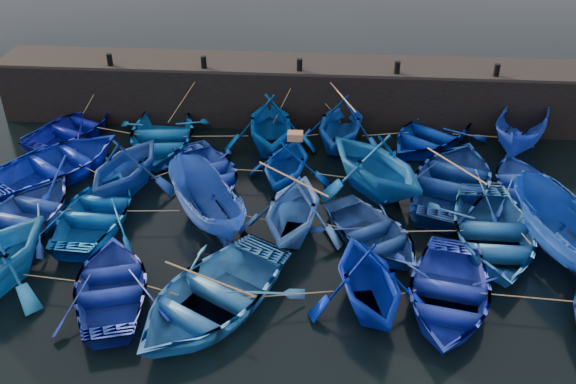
# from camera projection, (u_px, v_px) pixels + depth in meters

# --- Properties ---
(ground) EXTENTS (120.00, 120.00, 0.00)m
(ground) POSITION_uv_depth(u_px,v_px,m) (280.00, 266.00, 19.87)
(ground) COLOR black
(ground) RESTS_ON ground
(quay_wall) EXTENTS (26.00, 2.50, 2.50)m
(quay_wall) POSITION_uv_depth(u_px,v_px,m) (300.00, 92.00, 28.04)
(quay_wall) COLOR black
(quay_wall) RESTS_ON ground
(quay_top) EXTENTS (26.00, 2.50, 0.12)m
(quay_top) POSITION_uv_depth(u_px,v_px,m) (301.00, 64.00, 27.34)
(quay_top) COLOR black
(quay_top) RESTS_ON quay_wall
(bollard_0) EXTENTS (0.24, 0.24, 0.50)m
(bollard_0) POSITION_uv_depth(u_px,v_px,m) (110.00, 60.00, 26.92)
(bollard_0) COLOR black
(bollard_0) RESTS_ON quay_top
(bollard_1) EXTENTS (0.24, 0.24, 0.50)m
(bollard_1) POSITION_uv_depth(u_px,v_px,m) (204.00, 62.00, 26.67)
(bollard_1) COLOR black
(bollard_1) RESTS_ON quay_top
(bollard_2) EXTENTS (0.24, 0.24, 0.50)m
(bollard_2) POSITION_uv_depth(u_px,v_px,m) (300.00, 65.00, 26.42)
(bollard_2) COLOR black
(bollard_2) RESTS_ON quay_top
(bollard_3) EXTENTS (0.24, 0.24, 0.50)m
(bollard_3) POSITION_uv_depth(u_px,v_px,m) (397.00, 67.00, 26.17)
(bollard_3) COLOR black
(bollard_3) RESTS_ON quay_top
(bollard_4) EXTENTS (0.24, 0.24, 0.50)m
(bollard_4) POSITION_uv_depth(u_px,v_px,m) (497.00, 70.00, 25.92)
(bollard_4) COLOR black
(bollard_4) RESTS_ON quay_top
(boat_0) EXTENTS (4.89, 5.47, 0.93)m
(boat_0) POSITION_uv_depth(u_px,v_px,m) (74.00, 128.00, 26.86)
(boat_0) COLOR #050D84
(boat_0) RESTS_ON ground
(boat_1) EXTENTS (4.62, 5.95, 1.14)m
(boat_1) POSITION_uv_depth(u_px,v_px,m) (161.00, 135.00, 26.08)
(boat_1) COLOR #0B56A6
(boat_1) RESTS_ON ground
(boat_2) EXTENTS (4.29, 4.81, 2.30)m
(boat_2) POSITION_uv_depth(u_px,v_px,m) (270.00, 123.00, 25.70)
(boat_2) COLOR #00408F
(boat_2) RESTS_ON ground
(boat_3) EXTENTS (4.34, 4.81, 2.23)m
(boat_3) POSITION_uv_depth(u_px,v_px,m) (341.00, 123.00, 25.83)
(boat_3) COLOR #093D9E
(boat_3) RESTS_ON ground
(boat_4) EXTENTS (5.81, 6.05, 1.02)m
(boat_4) POSITION_uv_depth(u_px,v_px,m) (430.00, 134.00, 26.30)
(boat_4) COLOR #012899
(boat_4) RESTS_ON ground
(boat_5) EXTENTS (3.60, 5.18, 1.88)m
(boat_5) POSITION_uv_depth(u_px,v_px,m) (522.00, 129.00, 25.72)
(boat_5) COLOR #1A38A9
(boat_5) RESTS_ON ground
(boat_6) EXTENTS (6.41, 6.74, 1.14)m
(boat_6) POSITION_uv_depth(u_px,v_px,m) (56.00, 163.00, 24.13)
(boat_6) COLOR #081E9A
(boat_6) RESTS_ON ground
(boat_7) EXTENTS (4.51, 4.90, 2.15)m
(boat_7) POSITION_uv_depth(u_px,v_px,m) (125.00, 165.00, 23.05)
(boat_7) COLOR navy
(boat_7) RESTS_ON ground
(boat_8) EXTENTS (4.92, 5.37, 0.91)m
(boat_8) POSITION_uv_depth(u_px,v_px,m) (207.00, 170.00, 23.92)
(boat_8) COLOR blue
(boat_8) RESTS_ON ground
(boat_9) EXTENTS (3.72, 4.13, 1.92)m
(boat_9) POSITION_uv_depth(u_px,v_px,m) (287.00, 162.00, 23.42)
(boat_9) COLOR #003096
(boat_9) RESTS_ON ground
(boat_10) EXTENTS (6.15, 6.25, 2.49)m
(boat_10) POSITION_uv_depth(u_px,v_px,m) (376.00, 162.00, 22.85)
(boat_10) COLOR #095198
(boat_10) RESTS_ON ground
(boat_11) EXTENTS (5.89, 6.84, 1.19)m
(boat_11) POSITION_uv_depth(u_px,v_px,m) (454.00, 181.00, 23.04)
(boat_11) COLOR navy
(boat_11) RESTS_ON ground
(boat_12) EXTENTS (3.63, 4.75, 0.92)m
(boat_12) POSITION_uv_depth(u_px,v_px,m) (527.00, 186.00, 22.95)
(boat_12) COLOR blue
(boat_12) RESTS_ON ground
(boat_13) EXTENTS (4.42, 5.46, 1.00)m
(boat_13) POSITION_uv_depth(u_px,v_px,m) (25.00, 214.00, 21.39)
(boat_13) COLOR #1E3F94
(boat_13) RESTS_ON ground
(boat_14) EXTENTS (3.64, 4.93, 0.99)m
(boat_14) POSITION_uv_depth(u_px,v_px,m) (97.00, 211.00, 21.55)
(boat_14) COLOR #0952AC
(boat_14) RESTS_ON ground
(boat_15) EXTENTS (3.92, 4.71, 1.75)m
(boat_15) POSITION_uv_depth(u_px,v_px,m) (205.00, 204.00, 21.26)
(boat_15) COLOR #2047A3
(boat_15) RESTS_ON ground
(boat_16) EXTENTS (4.08, 4.55, 2.14)m
(boat_16) POSITION_uv_depth(u_px,v_px,m) (293.00, 208.00, 20.68)
(boat_16) COLOR blue
(boat_16) RESTS_ON ground
(boat_17) EXTENTS (4.91, 5.23, 0.88)m
(boat_17) POSITION_uv_depth(u_px,v_px,m) (373.00, 233.00, 20.60)
(boat_17) COLOR navy
(boat_17) RESTS_ON ground
(boat_18) EXTENTS (3.97, 5.49, 1.13)m
(boat_18) POSITION_uv_depth(u_px,v_px,m) (493.00, 231.00, 20.46)
(boat_18) COLOR blue
(boat_18) RESTS_ON ground
(boat_19) EXTENTS (3.56, 5.33, 1.93)m
(boat_19) POSITION_uv_depth(u_px,v_px,m) (564.00, 235.00, 19.63)
(boat_19) COLOR navy
(boat_19) RESTS_ON ground
(boat_21) EXTENTS (4.30, 5.19, 0.93)m
(boat_21) POSITION_uv_depth(u_px,v_px,m) (112.00, 285.00, 18.40)
(boat_21) COLOR navy
(boat_21) RESTS_ON ground
(boat_22) EXTENTS (6.32, 6.87, 1.16)m
(boat_22) POSITION_uv_depth(u_px,v_px,m) (210.00, 296.00, 17.86)
(boat_22) COLOR blue
(boat_22) RESTS_ON ground
(boat_23) EXTENTS (4.25, 4.65, 2.07)m
(boat_23) POSITION_uv_depth(u_px,v_px,m) (368.00, 279.00, 17.74)
(boat_23) COLOR #00199A
(boat_23) RESTS_ON ground
(boat_24) EXTENTS (4.42, 5.52, 1.02)m
(boat_24) POSITION_uv_depth(u_px,v_px,m) (448.00, 293.00, 18.07)
(boat_24) COLOR #1B2EB1
(boat_24) RESTS_ON ground
(wooden_crate) EXTENTS (0.55, 0.42, 0.27)m
(wooden_crate) POSITION_uv_depth(u_px,v_px,m) (295.00, 136.00, 22.82)
(wooden_crate) COLOR #986542
(wooden_crate) RESTS_ON boat_9
(mooring_ropes) EXTENTS (18.47, 11.76, 2.10)m
(mooring_ropes) POSITION_uv_depth(u_px,v_px,m) (290.00, 160.00, 23.72)
(mooring_ropes) COLOR tan
(mooring_ropes) RESTS_ON ground
(loose_oars) EXTENTS (9.91, 12.16, 1.13)m
(loose_oars) POSITION_uv_depth(u_px,v_px,m) (334.00, 171.00, 21.39)
(loose_oars) COLOR #99724C
(loose_oars) RESTS_ON ground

